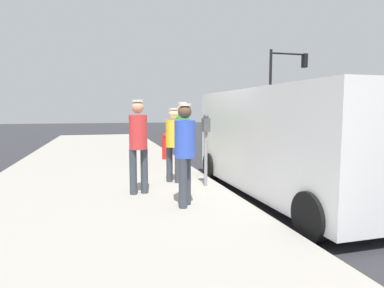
% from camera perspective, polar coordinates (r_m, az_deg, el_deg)
% --- Properties ---
extents(ground_plane, '(80.00, 80.00, 0.00)m').
position_cam_1_polar(ground_plane, '(7.60, 12.43, -7.65)').
color(ground_plane, '#2D2D33').
extents(sidewalk_slab, '(5.00, 32.00, 0.15)m').
position_cam_1_polar(sidewalk_slab, '(6.76, -15.26, -8.75)').
color(sidewalk_slab, '#9E998E').
rests_on(sidewalk_slab, ground).
extents(parking_meter_near, '(0.14, 0.18, 1.52)m').
position_cam_1_polar(parking_meter_near, '(7.00, 2.37, 1.13)').
color(parking_meter_near, gray).
rests_on(parking_meter_near, sidewalk_slab).
extents(pedestrian_in_blue, '(0.34, 0.34, 1.70)m').
position_cam_1_polar(pedestrian_in_blue, '(5.51, -1.22, -0.69)').
color(pedestrian_in_blue, '#383D47').
rests_on(pedestrian_in_blue, sidewalk_slab).
extents(pedestrian_in_green, '(0.34, 0.36, 1.79)m').
position_cam_1_polar(pedestrian_in_green, '(8.17, -1.66, 1.82)').
color(pedestrian_in_green, beige).
rests_on(pedestrian_in_green, sidewalk_slab).
extents(pedestrian_in_yellow, '(0.34, 0.34, 1.64)m').
position_cam_1_polar(pedestrian_in_yellow, '(7.39, -3.15, 0.65)').
color(pedestrian_in_yellow, '#383D47').
rests_on(pedestrian_in_yellow, sidewalk_slab).
extents(pedestrian_in_red, '(0.36, 0.34, 1.79)m').
position_cam_1_polar(pedestrian_in_red, '(6.42, -9.12, 0.67)').
color(pedestrian_in_red, '#383D47').
rests_on(pedestrian_in_red, sidewalk_slab).
extents(parked_van, '(2.20, 5.23, 2.15)m').
position_cam_1_polar(parked_van, '(6.87, 16.51, 0.59)').
color(parked_van, white).
rests_on(parked_van, ground).
extents(traffic_light_corner, '(2.48, 0.42, 5.20)m').
position_cam_1_polar(traffic_light_corner, '(20.63, 15.26, 10.51)').
color(traffic_light_corner, black).
rests_on(traffic_light_corner, ground).
extents(fire_hydrant, '(0.24, 0.24, 0.86)m').
position_cam_1_polar(fire_hydrant, '(10.98, -4.49, -0.40)').
color(fire_hydrant, red).
rests_on(fire_hydrant, sidewalk_slab).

